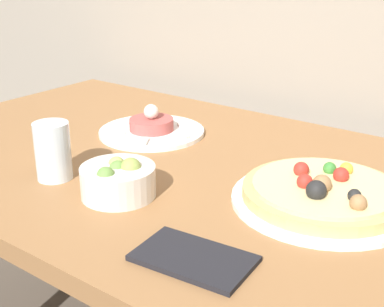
# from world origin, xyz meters

# --- Properties ---
(dining_table) EXTENTS (1.42, 0.79, 0.78)m
(dining_table) POSITION_xyz_m (0.00, 0.40, 0.68)
(dining_table) COLOR olive
(dining_table) RESTS_ON ground_plane
(pizza_plate) EXTENTS (0.31, 0.31, 0.06)m
(pizza_plate) POSITION_xyz_m (0.27, 0.40, 0.80)
(pizza_plate) COLOR white
(pizza_plate) RESTS_ON dining_table
(tartare_plate) EXTENTS (0.24, 0.24, 0.07)m
(tartare_plate) POSITION_xyz_m (-0.20, 0.49, 0.79)
(tartare_plate) COLOR white
(tartare_plate) RESTS_ON dining_table
(small_bowl) EXTENTS (0.13, 0.13, 0.07)m
(small_bowl) POSITION_xyz_m (-0.03, 0.21, 0.81)
(small_bowl) COLOR silver
(small_bowl) RESTS_ON dining_table
(drinking_glass) EXTENTS (0.07, 0.07, 0.11)m
(drinking_glass) POSITION_xyz_m (-0.18, 0.20, 0.83)
(drinking_glass) COLOR silver
(drinking_glass) RESTS_ON dining_table
(napkin) EXTENTS (0.17, 0.11, 0.01)m
(napkin) POSITION_xyz_m (0.20, 0.12, 0.78)
(napkin) COLOR black
(napkin) RESTS_ON dining_table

